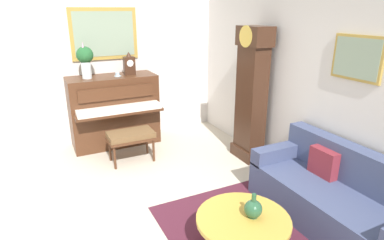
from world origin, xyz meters
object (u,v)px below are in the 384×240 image
(couch, at_px, (336,197))
(flower_vase, at_px, (85,59))
(green_jug, at_px, (253,209))
(piano, at_px, (114,110))
(mantel_clock, at_px, (129,64))
(grandfather_clock, at_px, (251,99))
(coffee_table, at_px, (243,220))
(piano_bench, at_px, (131,136))
(teacup, at_px, (118,75))

(couch, xyz_separation_m, flower_vase, (-3.27, -2.00, 1.20))
(flower_vase, height_order, green_jug, flower_vase)
(piano, relative_size, mantel_clock, 3.79)
(grandfather_clock, height_order, coffee_table, grandfather_clock)
(green_jug, bearing_deg, coffee_table, -104.79)
(couch, height_order, mantel_clock, mantel_clock)
(piano_bench, bearing_deg, green_jug, 10.47)
(coffee_table, bearing_deg, piano_bench, -171.44)
(grandfather_clock, bearing_deg, piano_bench, -111.70)
(couch, xyz_separation_m, green_jug, (-0.01, -1.11, 0.19))
(piano_bench, bearing_deg, couch, 32.27)
(piano_bench, xyz_separation_m, flower_vase, (-0.80, -0.43, 1.10))
(piano, xyz_separation_m, coffee_table, (3.24, 0.41, -0.22))
(piano_bench, height_order, coffee_table, piano_bench)
(piano_bench, height_order, mantel_clock, mantel_clock)
(teacup, bearing_deg, piano_bench, -3.40)
(piano, relative_size, teacup, 12.41)
(teacup, bearing_deg, coffee_table, 5.77)
(grandfather_clock, relative_size, teacup, 17.50)
(couch, bearing_deg, mantel_clock, -158.34)
(coffee_table, xyz_separation_m, flower_vase, (-3.24, -0.80, 1.13))
(coffee_table, bearing_deg, green_jug, 75.21)
(couch, relative_size, coffee_table, 2.16)
(piano_bench, distance_m, teacup, 1.11)
(grandfather_clock, bearing_deg, teacup, -130.83)
(green_jug, bearing_deg, teacup, -172.72)
(piano_bench, height_order, teacup, teacup)
(piano, xyz_separation_m, flower_vase, (0.00, -0.39, 0.90))
(piano, relative_size, green_jug, 6.00)
(grandfather_clock, bearing_deg, mantel_clock, -135.77)
(piano, bearing_deg, flower_vase, -89.77)
(green_jug, bearing_deg, mantel_clock, -176.62)
(piano, relative_size, coffee_table, 1.64)
(grandfather_clock, xyz_separation_m, coffee_table, (1.77, -1.33, -0.58))
(piano, distance_m, flower_vase, 0.98)
(piano, height_order, piano_bench, piano)
(piano_bench, relative_size, flower_vase, 1.21)
(piano_bench, distance_m, flower_vase, 1.43)
(piano_bench, distance_m, mantel_clock, 1.28)
(couch, xyz_separation_m, teacup, (-3.23, -1.52, 0.91))
(piano, height_order, green_jug, piano)
(mantel_clock, height_order, green_jug, mantel_clock)
(coffee_table, height_order, mantel_clock, mantel_clock)
(teacup, bearing_deg, flower_vase, -95.49)
(piano_bench, bearing_deg, flower_vase, -151.53)
(piano_bench, xyz_separation_m, couch, (2.47, 1.56, -0.09))
(grandfather_clock, relative_size, couch, 1.07)
(couch, relative_size, green_jug, 7.92)
(coffee_table, distance_m, mantel_clock, 3.39)
(flower_vase, bearing_deg, teacup, 84.51)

